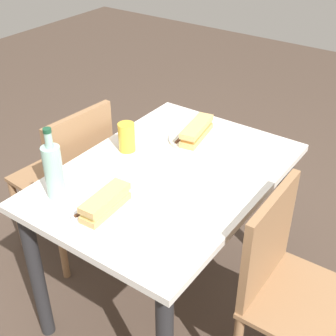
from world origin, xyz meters
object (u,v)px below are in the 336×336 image
baguette_sandwich_near (197,131)px  baguette_sandwich_far (105,203)px  plate_near (196,139)px  knife_near (184,135)px  dining_table (168,196)px  knife_far (91,206)px  water_bottle (53,170)px  plate_far (106,212)px  chair_near (288,286)px  chair_far (71,175)px  beer_glass (127,137)px

baguette_sandwich_near → baguette_sandwich_far: bearing=-178.2°
plate_near → knife_near: bearing=111.3°
plate_near → baguette_sandwich_far: size_ratio=1.16×
dining_table → knife_near: knife_near is taller
knife_far → water_bottle: bearing=93.5°
baguette_sandwich_near → water_bottle: (-0.66, 0.20, 0.06)m
water_bottle → plate_near: bearing=-17.2°
baguette_sandwich_far → plate_far: bearing=0.0°
dining_table → plate_near: size_ratio=4.31×
chair_near → plate_far: 0.71m
baguette_sandwich_near → knife_far: 0.65m
chair_near → baguette_sandwich_far: (-0.28, 0.61, 0.29)m
knife_far → water_bottle: (-0.01, 0.17, 0.10)m
knife_far → knife_near: bearing=1.6°
baguette_sandwich_near → knife_far: (-0.65, 0.04, -0.03)m
dining_table → water_bottle: (-0.37, 0.25, 0.23)m
chair_far → beer_glass: bearing=-82.1°
plate_far → beer_glass: beer_glass is taller
chair_near → water_bottle: 0.95m
baguette_sandwich_near → plate_far: (-0.63, -0.02, -0.04)m
plate_near → beer_glass: (-0.25, 0.20, 0.06)m
dining_table → plate_far: 0.37m
plate_far → baguette_sandwich_far: size_ratio=1.16×
chair_near → beer_glass: 0.89m
dining_table → water_bottle: size_ratio=3.78×
chair_far → chair_near: 1.16m
chair_far → beer_glass: size_ratio=6.68×
chair_near → plate_far: bearing=114.9°
chair_far → baguette_sandwich_far: 0.71m
plate_far → water_bottle: water_bottle is taller
plate_near → water_bottle: (-0.66, 0.20, 0.11)m
knife_near → plate_near: bearing=-68.7°
water_bottle → knife_far: bearing=-86.5°
knife_near → knife_far: 0.62m
baguette_sandwich_far → water_bottle: bearing=96.4°
plate_near → knife_near: size_ratio=1.39×
knife_near → dining_table: bearing=-159.4°
plate_near → knife_far: size_ratio=1.39×
knife_near → plate_far: size_ratio=0.72×
knife_far → beer_glass: size_ratio=1.41×
plate_far → beer_glass: 0.45m
chair_near → baguette_sandwich_far: chair_near is taller
baguette_sandwich_near → chair_near: bearing=-119.1°
chair_far → chair_near: size_ratio=1.00×
chair_far → baguette_sandwich_near: chair_far is taller
beer_glass → water_bottle: bearing=179.6°
dining_table → plate_far: plate_far is taller
baguette_sandwich_far → knife_far: size_ratio=1.19×
baguette_sandwich_near → water_bottle: size_ratio=0.85×
plate_near → baguette_sandwich_far: 0.63m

